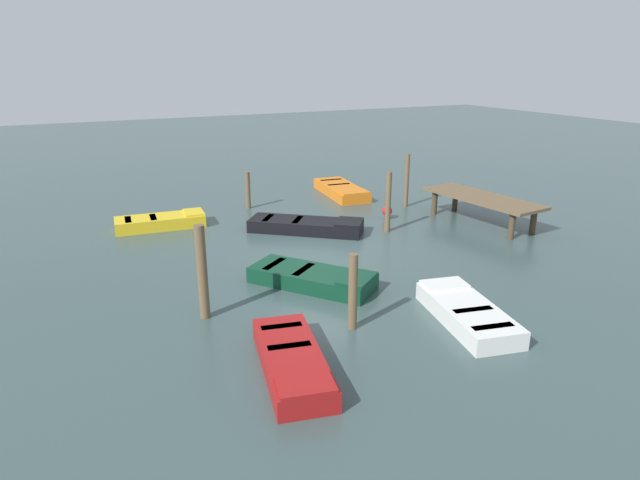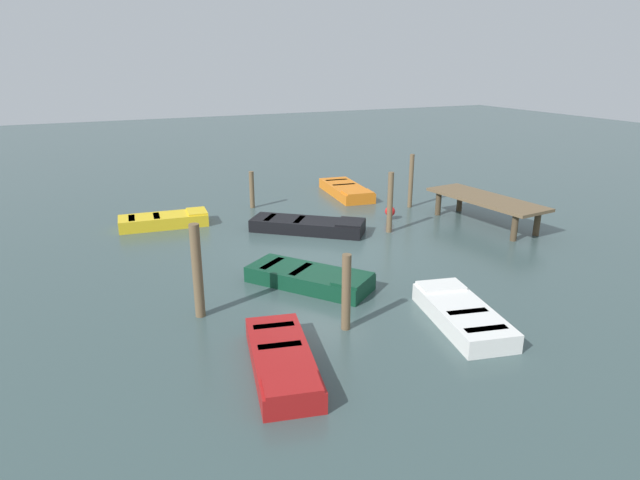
{
  "view_description": "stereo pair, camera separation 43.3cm",
  "coord_description": "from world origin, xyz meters",
  "px_view_note": "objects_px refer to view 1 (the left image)",
  "views": [
    {
      "loc": [
        13.55,
        -6.72,
        5.44
      ],
      "look_at": [
        0.0,
        0.0,
        0.35
      ],
      "focal_mm": 30.4,
      "sensor_mm": 36.0,
      "label": 1
    },
    {
      "loc": [
        13.74,
        -6.33,
        5.44
      ],
      "look_at": [
        0.0,
        0.0,
        0.35
      ],
      "focal_mm": 30.4,
      "sensor_mm": 36.0,
      "label": 2
    }
  ],
  "objects_px": {
    "rowboat_orange": "(341,190)",
    "rowboat_black": "(307,225)",
    "dock_segment": "(482,200)",
    "mooring_piling_center": "(248,190)",
    "mooring_piling_near_left": "(353,292)",
    "rowboat_yellow": "(161,221)",
    "mooring_piling_near_right": "(407,180)",
    "marker_buoy": "(387,211)",
    "mooring_piling_mid_left": "(388,202)",
    "rowboat_dark_green": "(313,278)",
    "rowboat_white": "(467,312)",
    "rowboat_red": "(292,361)",
    "mooring_piling_far_right": "(202,273)"
  },
  "relations": [
    {
      "from": "mooring_piling_far_right",
      "to": "marker_buoy",
      "type": "height_order",
      "value": "mooring_piling_far_right"
    },
    {
      "from": "rowboat_orange",
      "to": "dock_segment",
      "type": "bearing_deg",
      "value": 29.65
    },
    {
      "from": "mooring_piling_center",
      "to": "mooring_piling_near_left",
      "type": "bearing_deg",
      "value": -7.02
    },
    {
      "from": "rowboat_white",
      "to": "mooring_piling_near_right",
      "type": "relative_size",
      "value": 1.48
    },
    {
      "from": "rowboat_red",
      "to": "mooring_piling_mid_left",
      "type": "distance_m",
      "value": 8.91
    },
    {
      "from": "rowboat_dark_green",
      "to": "mooring_piling_center",
      "type": "relative_size",
      "value": 2.3
    },
    {
      "from": "rowboat_yellow",
      "to": "marker_buoy",
      "type": "distance_m",
      "value": 7.82
    },
    {
      "from": "dock_segment",
      "to": "rowboat_orange",
      "type": "bearing_deg",
      "value": -163.46
    },
    {
      "from": "rowboat_dark_green",
      "to": "mooring_piling_near_right",
      "type": "distance_m",
      "value": 8.48
    },
    {
      "from": "rowboat_black",
      "to": "rowboat_red",
      "type": "distance_m",
      "value": 8.41
    },
    {
      "from": "dock_segment",
      "to": "mooring_piling_near_left",
      "type": "relative_size",
      "value": 2.65
    },
    {
      "from": "rowboat_orange",
      "to": "rowboat_black",
      "type": "xyz_separation_m",
      "value": [
        3.94,
        -3.43,
        -0.0
      ]
    },
    {
      "from": "mooring_piling_near_right",
      "to": "rowboat_dark_green",
      "type": "bearing_deg",
      "value": -50.77
    },
    {
      "from": "dock_segment",
      "to": "rowboat_black",
      "type": "bearing_deg",
      "value": -113.1
    },
    {
      "from": "mooring_piling_center",
      "to": "rowboat_red",
      "type": "bearing_deg",
      "value": -15.34
    },
    {
      "from": "rowboat_white",
      "to": "rowboat_black",
      "type": "bearing_deg",
      "value": 15.21
    },
    {
      "from": "mooring_piling_near_right",
      "to": "marker_buoy",
      "type": "xyz_separation_m",
      "value": [
        1.13,
        -1.59,
        -0.73
      ]
    },
    {
      "from": "rowboat_yellow",
      "to": "mooring_piling_mid_left",
      "type": "xyz_separation_m",
      "value": [
        3.74,
        6.61,
        0.78
      ]
    },
    {
      "from": "mooring_piling_mid_left",
      "to": "dock_segment",
      "type": "bearing_deg",
      "value": 79.46
    },
    {
      "from": "mooring_piling_mid_left",
      "to": "mooring_piling_near_right",
      "type": "bearing_deg",
      "value": 134.73
    },
    {
      "from": "rowboat_dark_green",
      "to": "rowboat_orange",
      "type": "xyz_separation_m",
      "value": [
        -8.06,
        5.19,
        -0.0
      ]
    },
    {
      "from": "rowboat_orange",
      "to": "rowboat_black",
      "type": "bearing_deg",
      "value": -34.02
    },
    {
      "from": "rowboat_black",
      "to": "rowboat_red",
      "type": "xyz_separation_m",
      "value": [
        7.51,
        -3.8,
        0.0
      ]
    },
    {
      "from": "rowboat_orange",
      "to": "rowboat_red",
      "type": "relative_size",
      "value": 1.17
    },
    {
      "from": "rowboat_black",
      "to": "mooring_piling_center",
      "type": "xyz_separation_m",
      "value": [
        -3.66,
        -0.74,
        0.49
      ]
    },
    {
      "from": "rowboat_yellow",
      "to": "rowboat_black",
      "type": "xyz_separation_m",
      "value": [
        2.59,
        4.21,
        -0.0
      ]
    },
    {
      "from": "rowboat_dark_green",
      "to": "mooring_piling_near_left",
      "type": "height_order",
      "value": "mooring_piling_near_left"
    },
    {
      "from": "rowboat_orange",
      "to": "rowboat_black",
      "type": "height_order",
      "value": "same"
    },
    {
      "from": "rowboat_black",
      "to": "rowboat_red",
      "type": "relative_size",
      "value": 1.17
    },
    {
      "from": "rowboat_white",
      "to": "rowboat_yellow",
      "type": "xyz_separation_m",
      "value": [
        -9.96,
        -4.6,
        -0.0
      ]
    },
    {
      "from": "rowboat_white",
      "to": "mooring_piling_far_right",
      "type": "xyz_separation_m",
      "value": [
        -2.71,
        -5.03,
        0.85
      ]
    },
    {
      "from": "dock_segment",
      "to": "rowboat_black",
      "type": "relative_size",
      "value": 1.23
    },
    {
      "from": "rowboat_orange",
      "to": "rowboat_white",
      "type": "height_order",
      "value": "same"
    },
    {
      "from": "rowboat_white",
      "to": "marker_buoy",
      "type": "distance_m",
      "value": 7.96
    },
    {
      "from": "rowboat_white",
      "to": "rowboat_yellow",
      "type": "height_order",
      "value": "same"
    },
    {
      "from": "rowboat_yellow",
      "to": "mooring_piling_near_left",
      "type": "height_order",
      "value": "mooring_piling_near_left"
    },
    {
      "from": "rowboat_yellow",
      "to": "mooring_piling_mid_left",
      "type": "height_order",
      "value": "mooring_piling_mid_left"
    },
    {
      "from": "rowboat_white",
      "to": "mooring_piling_mid_left",
      "type": "bearing_deg",
      "value": -5.67
    },
    {
      "from": "rowboat_red",
      "to": "mooring_piling_near_left",
      "type": "bearing_deg",
      "value": 130.3
    },
    {
      "from": "rowboat_yellow",
      "to": "mooring_piling_near_right",
      "type": "distance_m",
      "value": 9.13
    },
    {
      "from": "rowboat_yellow",
      "to": "mooring_piling_center",
      "type": "distance_m",
      "value": 3.67
    },
    {
      "from": "mooring_piling_near_left",
      "to": "mooring_piling_near_right",
      "type": "bearing_deg",
      "value": 138.86
    },
    {
      "from": "rowboat_dark_green",
      "to": "mooring_piling_mid_left",
      "type": "relative_size",
      "value": 1.62
    },
    {
      "from": "mooring_piling_center",
      "to": "rowboat_dark_green",
      "type": "bearing_deg",
      "value": -7.47
    },
    {
      "from": "rowboat_red",
      "to": "mooring_piling_center",
      "type": "distance_m",
      "value": 11.59
    },
    {
      "from": "mooring_piling_near_left",
      "to": "marker_buoy",
      "type": "bearing_deg",
      "value": 141.94
    },
    {
      "from": "rowboat_orange",
      "to": "mooring_piling_near_left",
      "type": "height_order",
      "value": "mooring_piling_near_left"
    },
    {
      "from": "rowboat_orange",
      "to": "marker_buoy",
      "type": "relative_size",
      "value": 7.47
    },
    {
      "from": "mooring_piling_near_left",
      "to": "rowboat_yellow",
      "type": "bearing_deg",
      "value": -166.34
    },
    {
      "from": "mooring_piling_near_right",
      "to": "mooring_piling_near_left",
      "type": "bearing_deg",
      "value": -41.14
    }
  ]
}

